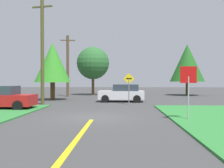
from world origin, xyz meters
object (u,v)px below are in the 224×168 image
(utility_pole_mid, at_px, (42,50))
(utility_pole_far, at_px, (68,65))
(direction_sign, at_px, (129,85))
(pine_tree_center, at_px, (93,63))
(parked_car_near_building, at_px, (1,98))
(stop_sign, at_px, (188,82))
(car_approaching_junction, at_px, (122,93))
(oak_tree_right, at_px, (53,63))
(oak_tree_left, at_px, (187,63))

(utility_pole_mid, xyz_separation_m, utility_pole_far, (-0.06, 10.39, -0.67))
(direction_sign, relative_size, pine_tree_center, 0.40)
(parked_car_near_building, height_order, utility_pole_far, utility_pole_far)
(stop_sign, relative_size, car_approaching_junction, 0.64)
(parked_car_near_building, xyz_separation_m, direction_sign, (8.92, 3.86, 0.80))
(utility_pole_mid, distance_m, direction_sign, 7.69)
(utility_pole_mid, relative_size, oak_tree_right, 1.50)
(direction_sign, bearing_deg, oak_tree_right, 147.99)
(direction_sign, height_order, pine_tree_center, pine_tree_center)
(direction_sign, bearing_deg, utility_pole_far, 125.36)
(direction_sign, bearing_deg, utility_pole_mid, -177.76)
(parked_car_near_building, bearing_deg, utility_pole_far, 84.18)
(stop_sign, height_order, oak_tree_right, oak_tree_right)
(utility_pole_far, xyz_separation_m, oak_tree_left, (15.22, 3.17, 0.45))
(utility_pole_mid, distance_m, utility_pole_far, 10.42)
(stop_sign, height_order, utility_pole_far, utility_pole_far)
(stop_sign, bearing_deg, parked_car_near_building, -26.65)
(oak_tree_right, bearing_deg, direction_sign, -32.01)
(parked_car_near_building, relative_size, utility_pole_mid, 0.51)
(utility_pole_far, relative_size, oak_tree_right, 1.28)
(car_approaching_junction, height_order, oak_tree_right, oak_tree_right)
(car_approaching_junction, distance_m, direction_sign, 2.86)
(utility_pole_far, bearing_deg, oak_tree_left, 11.78)
(stop_sign, height_order, car_approaching_junction, stop_sign)
(direction_sign, xyz_separation_m, oak_tree_left, (8.04, 13.29, 2.66))
(car_approaching_junction, height_order, direction_sign, direction_sign)
(oak_tree_left, bearing_deg, direction_sign, -121.17)
(utility_pole_mid, bearing_deg, stop_sign, -39.64)
(utility_pole_mid, bearing_deg, direction_sign, 2.24)
(parked_car_near_building, distance_m, utility_pole_far, 14.40)
(utility_pole_mid, bearing_deg, oak_tree_left, 41.82)
(car_approaching_junction, height_order, oak_tree_left, oak_tree_left)
(stop_sign, xyz_separation_m, utility_pole_mid, (-9.86, 8.17, 2.57))
(direction_sign, relative_size, oak_tree_left, 0.38)
(utility_pole_far, height_order, direction_sign, utility_pole_far)
(pine_tree_center, bearing_deg, parked_car_near_building, -104.64)
(parked_car_near_building, height_order, direction_sign, direction_sign)
(car_approaching_junction, bearing_deg, parked_car_near_building, 39.58)
(utility_pole_mid, bearing_deg, parked_car_near_building, -116.73)
(direction_sign, distance_m, pine_tree_center, 14.28)
(car_approaching_junction, xyz_separation_m, utility_pole_mid, (-6.60, -2.97, 3.69))
(parked_car_near_building, height_order, oak_tree_left, oak_tree_left)
(stop_sign, bearing_deg, oak_tree_right, -57.08)
(oak_tree_left, height_order, oak_tree_right, oak_tree_left)
(stop_sign, distance_m, utility_pole_mid, 13.05)
(parked_car_near_building, bearing_deg, oak_tree_left, 46.61)
(utility_pole_far, height_order, oak_tree_left, utility_pole_far)
(oak_tree_right, bearing_deg, car_approaching_junction, -16.25)
(car_approaching_junction, bearing_deg, utility_pole_mid, 25.89)
(parked_car_near_building, xyz_separation_m, oak_tree_right, (1.30, 8.62, 2.97))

